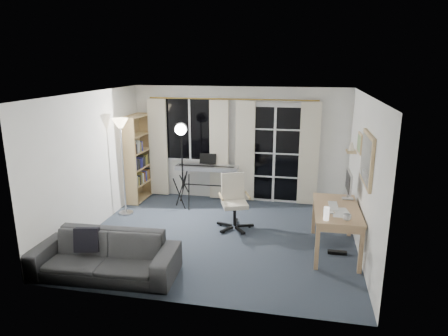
{
  "coord_description": "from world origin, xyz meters",
  "views": [
    {
      "loc": [
        1.32,
        -6.13,
        2.88
      ],
      "look_at": [
        0.01,
        0.35,
        1.12
      ],
      "focal_mm": 32.0,
      "sensor_mm": 36.0,
      "label": 1
    }
  ],
  "objects_px": {
    "mug": "(347,217)",
    "sofa": "(103,249)",
    "bookshelf": "(136,160)",
    "desk": "(336,213)",
    "studio_light": "(181,139)",
    "torchiere_lamp": "(121,138)",
    "monitor": "(349,183)",
    "keyboard_piano": "(207,169)",
    "office_chair": "(234,196)"
  },
  "relations": [
    {
      "from": "mug",
      "to": "sofa",
      "type": "xyz_separation_m",
      "value": [
        -3.28,
        -0.88,
        -0.39
      ]
    },
    {
      "from": "bookshelf",
      "to": "desk",
      "type": "distance_m",
      "value": 4.36
    },
    {
      "from": "studio_light",
      "to": "desk",
      "type": "distance_m",
      "value": 3.25
    },
    {
      "from": "torchiere_lamp",
      "to": "sofa",
      "type": "relative_size",
      "value": 0.92
    },
    {
      "from": "mug",
      "to": "bookshelf",
      "type": "bearing_deg",
      "value": 151.75
    },
    {
      "from": "studio_light",
      "to": "monitor",
      "type": "height_order",
      "value": "studio_light"
    },
    {
      "from": "keyboard_piano",
      "to": "mug",
      "type": "relative_size",
      "value": 11.1
    },
    {
      "from": "bookshelf",
      "to": "torchiere_lamp",
      "type": "distance_m",
      "value": 1.08
    },
    {
      "from": "torchiere_lamp",
      "to": "office_chair",
      "type": "relative_size",
      "value": 1.92
    },
    {
      "from": "bookshelf",
      "to": "sofa",
      "type": "distance_m",
      "value": 3.23
    },
    {
      "from": "bookshelf",
      "to": "torchiere_lamp",
      "type": "relative_size",
      "value": 0.97
    },
    {
      "from": "torchiere_lamp",
      "to": "keyboard_piano",
      "type": "xyz_separation_m",
      "value": [
        1.39,
        1.02,
        -0.79
      ]
    },
    {
      "from": "bookshelf",
      "to": "studio_light",
      "type": "relative_size",
      "value": 1.02
    },
    {
      "from": "torchiere_lamp",
      "to": "mug",
      "type": "bearing_deg",
      "value": -18.63
    },
    {
      "from": "torchiere_lamp",
      "to": "office_chair",
      "type": "xyz_separation_m",
      "value": [
        2.17,
        -0.19,
        -0.93
      ]
    },
    {
      "from": "desk",
      "to": "mug",
      "type": "bearing_deg",
      "value": -79.6
    },
    {
      "from": "desk",
      "to": "monitor",
      "type": "height_order",
      "value": "monitor"
    },
    {
      "from": "desk",
      "to": "mug",
      "type": "relative_size",
      "value": 11.47
    },
    {
      "from": "bookshelf",
      "to": "desk",
      "type": "relative_size",
      "value": 1.34
    },
    {
      "from": "keyboard_piano",
      "to": "desk",
      "type": "xyz_separation_m",
      "value": [
        2.5,
        -1.87,
        -0.09
      ]
    },
    {
      "from": "sofa",
      "to": "mug",
      "type": "bearing_deg",
      "value": 12.32
    },
    {
      "from": "monitor",
      "to": "sofa",
      "type": "distance_m",
      "value": 3.89
    },
    {
      "from": "studio_light",
      "to": "office_chair",
      "type": "height_order",
      "value": "studio_light"
    },
    {
      "from": "keyboard_piano",
      "to": "desk",
      "type": "height_order",
      "value": "keyboard_piano"
    },
    {
      "from": "monitor",
      "to": "sofa",
      "type": "relative_size",
      "value": 0.26
    },
    {
      "from": "keyboard_piano",
      "to": "studio_light",
      "type": "height_order",
      "value": "studio_light"
    },
    {
      "from": "monitor",
      "to": "mug",
      "type": "relative_size",
      "value": 4.39
    },
    {
      "from": "desk",
      "to": "sofa",
      "type": "xyz_separation_m",
      "value": [
        -3.18,
        -1.38,
        -0.24
      ]
    },
    {
      "from": "keyboard_piano",
      "to": "office_chair",
      "type": "height_order",
      "value": "keyboard_piano"
    },
    {
      "from": "torchiere_lamp",
      "to": "desk",
      "type": "distance_m",
      "value": 4.08
    },
    {
      "from": "studio_light",
      "to": "keyboard_piano",
      "type": "bearing_deg",
      "value": 44.88
    },
    {
      "from": "torchiere_lamp",
      "to": "studio_light",
      "type": "height_order",
      "value": "torchiere_lamp"
    },
    {
      "from": "bookshelf",
      "to": "torchiere_lamp",
      "type": "height_order",
      "value": "torchiere_lamp"
    },
    {
      "from": "torchiere_lamp",
      "to": "mug",
      "type": "distance_m",
      "value": 4.28
    },
    {
      "from": "studio_light",
      "to": "bookshelf",
      "type": "bearing_deg",
      "value": 148.47
    },
    {
      "from": "torchiere_lamp",
      "to": "desk",
      "type": "height_order",
      "value": "torchiere_lamp"
    },
    {
      "from": "monitor",
      "to": "desk",
      "type": "bearing_deg",
      "value": -114.52
    },
    {
      "from": "studio_light",
      "to": "mug",
      "type": "height_order",
      "value": "studio_light"
    },
    {
      "from": "keyboard_piano",
      "to": "monitor",
      "type": "height_order",
      "value": "monitor"
    },
    {
      "from": "office_chair",
      "to": "mug",
      "type": "relative_size",
      "value": 8.23
    },
    {
      "from": "desk",
      "to": "studio_light",
      "type": "bearing_deg",
      "value": 154.64
    },
    {
      "from": "keyboard_piano",
      "to": "sofa",
      "type": "xyz_separation_m",
      "value": [
        -0.67,
        -3.25,
        -0.33
      ]
    },
    {
      "from": "keyboard_piano",
      "to": "office_chair",
      "type": "distance_m",
      "value": 1.45
    },
    {
      "from": "bookshelf",
      "to": "desk",
      "type": "height_order",
      "value": "bookshelf"
    },
    {
      "from": "sofa",
      "to": "bookshelf",
      "type": "bearing_deg",
      "value": 102.25
    },
    {
      "from": "torchiere_lamp",
      "to": "desk",
      "type": "xyz_separation_m",
      "value": [
        3.9,
        -0.85,
        -0.87
      ]
    },
    {
      "from": "torchiere_lamp",
      "to": "keyboard_piano",
      "type": "distance_m",
      "value": 1.9
    },
    {
      "from": "torchiere_lamp",
      "to": "bookshelf",
      "type": "bearing_deg",
      "value": 97.06
    },
    {
      "from": "keyboard_piano",
      "to": "sofa",
      "type": "relative_size",
      "value": 0.65
    },
    {
      "from": "monitor",
      "to": "keyboard_piano",
      "type": "bearing_deg",
      "value": 151.42
    }
  ]
}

